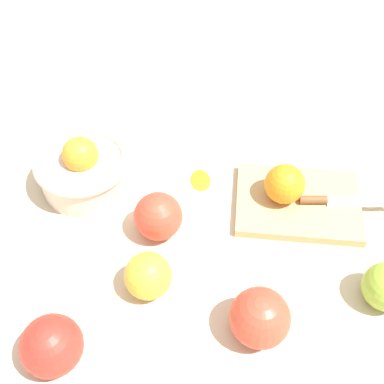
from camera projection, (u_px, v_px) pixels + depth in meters
ground_plane at (209, 234)px, 0.76m from camera, size 2.40×2.40×0.00m
bowl at (84, 168)px, 0.80m from camera, size 0.16×0.16×0.10m
cutting_board at (298, 203)px, 0.79m from camera, size 0.23×0.19×0.02m
orange_on_board at (285, 184)px, 0.76m from camera, size 0.07×0.07×0.07m
knife at (333, 201)px, 0.78m from camera, size 0.16×0.03×0.01m
apple_front_right at (260, 318)px, 0.62m from camera, size 0.08×0.08×0.08m
apple_front_left at (52, 346)px, 0.59m from camera, size 0.08×0.08×0.08m
apple_mid_left at (158, 216)px, 0.73m from camera, size 0.08×0.08×0.08m
apple_front_left_2 at (148, 276)px, 0.67m from camera, size 0.07×0.07×0.07m
citrus_peel at (200, 179)px, 0.83m from camera, size 0.04×0.05×0.01m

